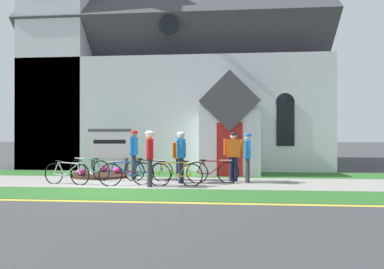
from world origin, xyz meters
The scene contains 21 objects.
ground centered at (0.00, 4.00, 0.00)m, with size 140.00×140.00×0.00m, color #3D3D3F.
sidewalk_slab centered at (0.57, 1.54, 0.01)m, with size 32.00×2.60×0.01m, color #99968E.
grass_verge centered at (0.57, -0.62, 0.00)m, with size 32.00×1.73×0.01m, color #2D6628.
church_lawn centered at (0.57, 3.86, 0.00)m, with size 24.00×2.04×0.01m, color #2D6628.
curb_paint_stripe centered at (0.57, -1.64, 0.00)m, with size 28.00×0.16×0.01m, color yellow.
church_building centered at (0.07, 9.23, 5.02)m, with size 15.03×11.18×14.27m.
church_sign centered at (-1.74, 3.73, 1.21)m, with size 1.79×0.25×1.87m.
flower_bed centered at (-1.76, 3.14, 0.07)m, with size 2.58×2.58×0.34m.
bicycle_green centered at (0.32, 1.76, 0.38)m, with size 1.71×0.09×0.82m.
bicycle_black centered at (2.55, 1.53, 0.38)m, with size 1.77×0.09×0.81m.
bicycle_yellow centered at (-0.16, 0.84, 0.38)m, with size 1.64×0.70×0.81m.
bicycle_white centered at (-1.85, 1.89, 0.38)m, with size 1.72×0.63×0.82m.
bicycle_red centered at (1.40, 0.78, 0.38)m, with size 1.74×0.08×0.83m.
bicycle_silver centered at (-2.19, 0.87, 0.36)m, with size 1.66×0.33×0.80m.
cyclist_in_green_jersey centered at (-0.30, 2.17, 1.07)m, with size 0.30×0.77×1.79m.
cyclist_in_red_jersey centered at (3.73, 1.66, 0.97)m, with size 0.29×0.76×1.67m.
cyclist_in_white_jersey centered at (0.61, 0.63, 1.03)m, with size 0.33×0.80×1.74m.
cyclist_in_blue_jersey centered at (3.27, 1.96, 1.01)m, with size 0.67×0.32×1.71m.
cyclist_in_yellow_jersey centered at (1.36, 2.05, 0.91)m, with size 0.45×0.53×1.57m.
cyclist_in_orange_jersey centered at (1.51, 1.41, 1.01)m, with size 0.30×0.79×1.72m.
roadside_conifer centered at (6.84, 10.24, 5.03)m, with size 2.90×2.90×7.52m.
Camera 1 is at (2.69, -8.96, 1.58)m, focal length 29.30 mm.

